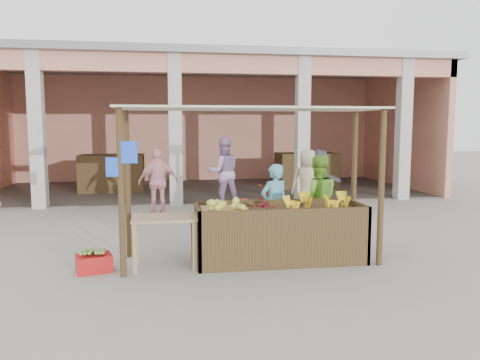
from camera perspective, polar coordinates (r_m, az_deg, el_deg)
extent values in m
plane|color=gray|center=(7.39, 0.98, -9.95)|extent=(60.00, 60.00, 0.00)
cube|color=tan|center=(18.43, -5.05, 6.20)|extent=(14.00, 0.20, 4.00)
cube|color=tan|center=(17.48, 18.96, 5.86)|extent=(0.20, 6.00, 4.00)
cube|color=tan|center=(12.80, -3.40, 13.93)|extent=(14.00, 0.30, 0.50)
cube|color=slate|center=(15.66, -4.41, 13.86)|extent=(14.40, 6.40, 0.20)
cube|color=#BCB8AD|center=(13.06, -23.50, 5.56)|extent=(0.35, 0.35, 4.00)
cube|color=#BCB8AD|center=(12.64, -7.89, 6.03)|extent=(0.35, 0.35, 4.00)
cube|color=#BCB8AD|center=(13.17, 7.61, 6.05)|extent=(0.35, 0.35, 4.00)
cube|color=#BCB8AD|center=(14.30, 19.28, 5.77)|extent=(0.35, 0.35, 4.00)
cube|color=#513B20|center=(15.66, -15.31, 0.81)|extent=(2.00, 1.20, 1.20)
cube|color=#513B20|center=(16.25, 8.10, 1.18)|extent=(2.00, 1.20, 1.20)
cube|color=#513B20|center=(7.39, 4.84, -6.77)|extent=(2.60, 0.95, 0.80)
cylinder|color=#513B20|center=(6.63, -14.28, -1.67)|extent=(0.09, 0.09, 2.35)
cylinder|color=#513B20|center=(7.32, 16.85, -0.99)|extent=(0.09, 0.09, 2.35)
cylinder|color=#513B20|center=(7.67, -13.54, -0.56)|extent=(0.09, 0.09, 2.35)
cylinder|color=#513B20|center=(8.27, 13.72, -0.06)|extent=(0.09, 0.09, 2.35)
cube|color=beige|center=(7.18, 1.31, 8.70)|extent=(4.00, 1.35, 0.03)
cube|color=blue|center=(6.57, -13.37, 3.32)|extent=(0.22, 0.08, 0.30)
cube|color=blue|center=(6.60, -15.23, 1.55)|extent=(0.18, 0.07, 0.26)
cube|color=tan|center=(7.13, -1.90, -3.71)|extent=(0.71, 0.61, 0.06)
ellipsoid|color=yellow|center=(7.11, -1.90, -2.95)|extent=(0.60, 0.53, 0.13)
ellipsoid|color=maroon|center=(7.22, 2.92, -3.25)|extent=(0.45, 0.37, 0.14)
cube|color=tan|center=(7.05, -9.17, -4.57)|extent=(0.95, 0.64, 0.04)
cube|color=tan|center=(6.89, -12.70, -8.19)|extent=(0.06, 0.06, 0.73)
cube|color=tan|center=(6.88, -5.54, -8.07)|extent=(0.06, 0.06, 0.73)
cube|color=tan|center=(7.41, -12.42, -7.15)|extent=(0.06, 0.06, 0.73)
cube|color=tan|center=(7.40, -5.78, -7.04)|extent=(0.06, 0.06, 0.73)
cube|color=#AC1213|center=(7.20, -17.36, -9.66)|extent=(0.57, 0.47, 0.25)
ellipsoid|color=maroon|center=(13.11, 8.66, -1.44)|extent=(0.44, 0.44, 0.59)
ellipsoid|color=maroon|center=(13.26, 10.02, -1.37)|extent=(0.44, 0.44, 0.59)
imported|color=#56A7C3|center=(8.18, 4.20, -2.78)|extent=(0.69, 0.60, 1.55)
imported|color=#6EB72E|center=(8.49, 9.40, -2.08)|extent=(0.85, 0.55, 1.68)
imported|color=#A4270F|center=(9.68, 1.10, -3.26)|extent=(1.26, 1.82, 0.90)
imported|color=pink|center=(11.31, -9.94, 0.08)|extent=(1.06, 0.66, 1.69)
imported|color=tan|center=(11.11, 8.25, 0.13)|extent=(0.97, 0.77, 1.75)
imported|color=#54525F|center=(11.67, 9.70, 0.13)|extent=(0.82, 1.58, 1.63)
imported|color=#987AA0|center=(12.24, -2.05, 1.38)|extent=(1.04, 0.69, 2.00)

